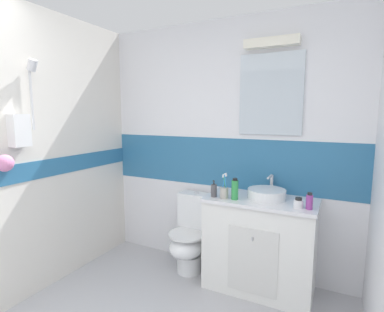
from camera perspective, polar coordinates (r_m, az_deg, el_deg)
The scene contains 10 objects.
wall_back_tiled at distance 3.05m, azimuth 6.57°, elevation 1.80°, with size 3.20×0.20×2.50m.
wall_left_shower_alcove at distance 2.91m, azimuth -29.34°, elevation 0.31°, with size 0.25×3.48×2.50m.
vanity_cabinet at distance 2.87m, azimuth 12.81°, elevation -16.06°, with size 0.96×0.51×0.85m.
sink_basin at distance 2.72m, azimuth 14.10°, elevation -6.96°, with size 0.33×0.37×0.19m.
toilet at distance 3.12m, azimuth -0.26°, elevation -15.03°, with size 0.37×0.50×0.79m.
toothbrush_cup at distance 2.67m, azimuth 6.17°, elevation -6.77°, with size 0.07×0.07×0.23m.
soap_dispenser at distance 2.71m, azimuth 4.20°, elevation -6.57°, with size 0.05×0.05×0.15m.
hair_gel_jar at distance 2.54m, azimuth 19.68°, elevation -8.50°, with size 0.07×0.07×0.08m.
mouthwash_bottle at distance 2.63m, azimuth 8.19°, elevation -6.34°, with size 0.06×0.06×0.19m.
lotion_bottle_short at distance 2.53m, azimuth 21.54°, elevation -8.10°, with size 0.05×0.05×0.13m.
Camera 1 is at (1.06, -0.40, 1.59)m, focal length 27.87 mm.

